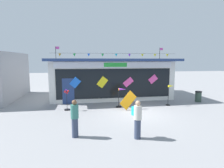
% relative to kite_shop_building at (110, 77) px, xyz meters
% --- Properties ---
extents(ground_plane, '(80.00, 80.00, 0.00)m').
position_rel_kite_shop_building_xyz_m(ground_plane, '(0.79, -5.78, -1.78)').
color(ground_plane, gray).
extents(kite_shop_building, '(10.69, 6.29, 4.59)m').
position_rel_kite_shop_building_xyz_m(kite_shop_building, '(0.00, 0.00, 0.00)').
color(kite_shop_building, silver).
rests_on(kite_shop_building, ground_plane).
extents(wind_spinner_far_left, '(0.40, 0.40, 1.47)m').
position_rel_kite_shop_building_xyz_m(wind_spinner_far_left, '(-3.68, -4.43, -1.04)').
color(wind_spinner_far_left, black).
rests_on(wind_spinner_far_left, ground_plane).
extents(wind_spinner_left, '(0.74, 0.39, 1.40)m').
position_rel_kite_shop_building_xyz_m(wind_spinner_left, '(0.10, -4.25, -0.92)').
color(wind_spinner_left, black).
rests_on(wind_spinner_left, ground_plane).
extents(wind_spinner_center_left, '(0.55, 0.31, 1.56)m').
position_rel_kite_shop_building_xyz_m(wind_spinner_center_left, '(3.82, -4.37, -0.77)').
color(wind_spinner_center_left, black).
rests_on(wind_spinner_center_left, ground_plane).
extents(person_near_camera, '(0.40, 0.48, 1.68)m').
position_rel_kite_shop_building_xyz_m(person_near_camera, '(-0.31, -9.49, -0.89)').
color(person_near_camera, '#333D56').
rests_on(person_near_camera, ground_plane).
extents(person_mid_plaza, '(0.34, 0.34, 1.68)m').
position_rel_kite_shop_building_xyz_m(person_mid_plaza, '(-2.98, -8.91, -0.92)').
color(person_mid_plaza, '#333D56').
rests_on(person_mid_plaza, ground_plane).
extents(trash_bin, '(0.52, 0.52, 0.88)m').
position_rel_kite_shop_building_xyz_m(trash_bin, '(6.71, -3.64, -1.33)').
color(trash_bin, '#2D4238').
rests_on(trash_bin, ground_plane).
extents(display_kite_on_ground, '(1.30, 0.39, 1.30)m').
position_rel_kite_shop_building_xyz_m(display_kite_on_ground, '(0.48, -4.93, -1.12)').
color(display_kite_on_ground, orange).
rests_on(display_kite_on_ground, ground_plane).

